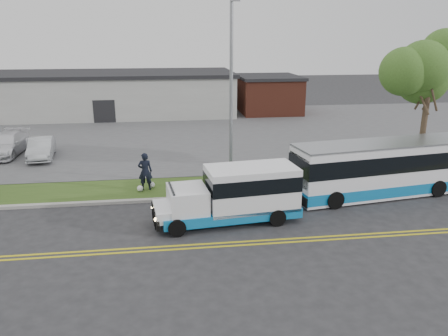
{
  "coord_description": "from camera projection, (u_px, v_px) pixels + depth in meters",
  "views": [
    {
      "loc": [
        -0.39,
        -19.43,
        7.89
      ],
      "look_at": [
        2.4,
        1.09,
        1.6
      ],
      "focal_mm": 35.0,
      "sensor_mm": 36.0,
      "label": 1
    }
  ],
  "objects": [
    {
      "name": "transit_bus",
      "position": [
        387.0,
        168.0,
        22.31
      ],
      "size": [
        10.26,
        3.73,
        2.78
      ],
      "rotation": [
        0.0,
        0.0,
        0.15
      ],
      "color": "white",
      "rests_on": "ground"
    },
    {
      "name": "ground",
      "position": [
        177.0,
        209.0,
        20.76
      ],
      "size": [
        140.0,
        140.0,
        0.0
      ],
      "primitive_type": "plane",
      "color": "#28282B",
      "rests_on": "ground"
    },
    {
      "name": "shuttle_bus",
      "position": [
        238.0,
        193.0,
        19.08
      ],
      "size": [
        6.55,
        2.75,
        2.44
      ],
      "rotation": [
        0.0,
        0.0,
        0.11
      ],
      "color": "#106FAE",
      "rests_on": "ground"
    },
    {
      "name": "grocery_bag_right",
      "position": [
        152.0,
        185.0,
        23.29
      ],
      "size": [
        0.32,
        0.32,
        0.32
      ],
      "primitive_type": "sphere",
      "color": "white",
      "rests_on": "verge"
    },
    {
      "name": "verge",
      "position": [
        175.0,
        188.0,
        23.5
      ],
      "size": [
        80.0,
        3.3,
        0.1
      ],
      "primitive_type": "cube",
      "color": "#2F4B19",
      "rests_on": "ground"
    },
    {
      "name": "lane_line_north",
      "position": [
        180.0,
        245.0,
        17.11
      ],
      "size": [
        70.0,
        0.12,
        0.01
      ],
      "primitive_type": "cube",
      "color": "gold",
      "rests_on": "ground"
    },
    {
      "name": "parked_car_a",
      "position": [
        41.0,
        148.0,
        28.79
      ],
      "size": [
        2.02,
        4.35,
        1.38
      ],
      "primitive_type": "imported",
      "rotation": [
        0.0,
        0.0,
        0.14
      ],
      "color": "#A8ABAF",
      "rests_on": "parking_lot"
    },
    {
      "name": "commercial_building",
      "position": [
        110.0,
        93.0,
        44.95
      ],
      "size": [
        25.4,
        10.4,
        4.35
      ],
      "color": "#9E9E99",
      "rests_on": "ground"
    },
    {
      "name": "pedestrian",
      "position": [
        145.0,
        171.0,
        22.77
      ],
      "size": [
        0.73,
        0.48,
        2.0
      ],
      "primitive_type": "imported",
      "rotation": [
        0.0,
        0.0,
        3.14
      ],
      "color": "black",
      "rests_on": "verge"
    },
    {
      "name": "curb",
      "position": [
        176.0,
        199.0,
        21.78
      ],
      "size": [
        80.0,
        0.3,
        0.15
      ],
      "primitive_type": "cube",
      "color": "#9E9B93",
      "rests_on": "ground"
    },
    {
      "name": "grocery_bag_left",
      "position": [
        140.0,
        188.0,
        22.74
      ],
      "size": [
        0.32,
        0.32,
        0.32
      ],
      "primitive_type": "sphere",
      "color": "white",
      "rests_on": "verge"
    },
    {
      "name": "parked_car_b",
      "position": [
        6.0,
        144.0,
        29.58
      ],
      "size": [
        2.22,
        5.11,
        1.46
      ],
      "primitive_type": "imported",
      "rotation": [
        0.0,
        0.0,
        -0.03
      ],
      "color": "silver",
      "rests_on": "parking_lot"
    },
    {
      "name": "brick_wing",
      "position": [
        268.0,
        94.0,
        46.2
      ],
      "size": [
        6.3,
        7.3,
        3.9
      ],
      "color": "brown",
      "rests_on": "ground"
    },
    {
      "name": "tree_east",
      "position": [
        431.0,
        68.0,
        23.61
      ],
      "size": [
        5.2,
        5.2,
        8.33
      ],
      "color": "#3D2821",
      "rests_on": "verge"
    },
    {
      "name": "lane_line_south",
      "position": [
        181.0,
        249.0,
        16.83
      ],
      "size": [
        70.0,
        0.12,
        0.01
      ],
      "primitive_type": "cube",
      "color": "gold",
      "rests_on": "ground"
    },
    {
      "name": "parking_lot",
      "position": [
        171.0,
        132.0,
        36.87
      ],
      "size": [
        80.0,
        25.0,
        0.1
      ],
      "primitive_type": "cube",
      "color": "#4C4C4F",
      "rests_on": "ground"
    },
    {
      "name": "streetlight_near",
      "position": [
        231.0,
        90.0,
        22.21
      ],
      "size": [
        0.35,
        1.53,
        9.5
      ],
      "color": "gray",
      "rests_on": "verge"
    }
  ]
}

